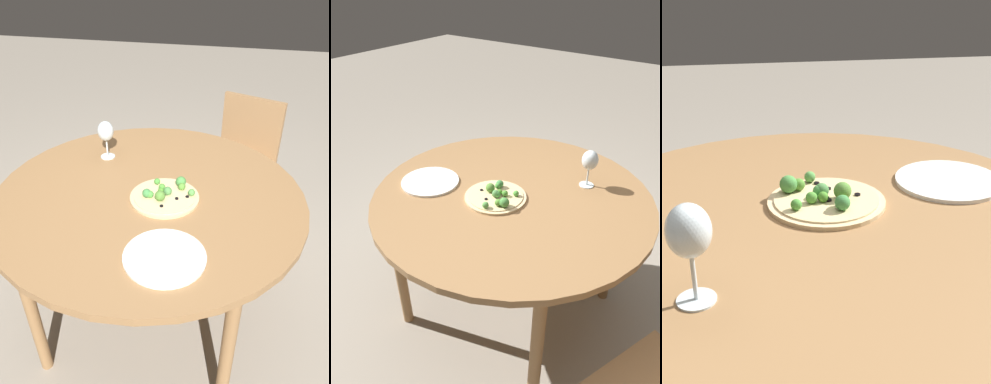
{
  "view_description": "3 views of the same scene",
  "coord_description": "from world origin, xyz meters",
  "views": [
    {
      "loc": [
        -1.2,
        -0.34,
        1.57
      ],
      "look_at": [
        -0.04,
        -0.07,
        0.77
      ],
      "focal_mm": 35.0,
      "sensor_mm": 36.0,
      "label": 1
    },
    {
      "loc": [
        0.77,
        -1.17,
        1.63
      ],
      "look_at": [
        -0.04,
        -0.07,
        0.77
      ],
      "focal_mm": 35.0,
      "sensor_mm": 36.0,
      "label": 2
    },
    {
      "loc": [
        0.15,
        1.02,
        1.26
      ],
      "look_at": [
        -0.04,
        -0.07,
        0.77
      ],
      "focal_mm": 50.0,
      "sensor_mm": 36.0,
      "label": 3
    }
  ],
  "objects": [
    {
      "name": "plate_near",
      "position": [
        -0.36,
        -0.15,
        0.75
      ],
      "size": [
        0.27,
        0.27,
        0.01
      ],
      "color": "white",
      "rests_on": "dining_table"
    },
    {
      "name": "chair",
      "position": [
        0.89,
        -0.34,
        0.44
      ],
      "size": [
        0.52,
        0.52,
        0.81
      ],
      "rotation": [
        0.0,
        0.0,
        -1.94
      ],
      "color": "#997047",
      "rests_on": "ground_plane"
    },
    {
      "name": "wine_glass",
      "position": [
        0.24,
        0.26,
        0.87
      ],
      "size": [
        0.07,
        0.07,
        0.18
      ],
      "color": "silver",
      "rests_on": "dining_table"
    },
    {
      "name": "pizza",
      "position": [
        -0.03,
        -0.07,
        0.75
      ],
      "size": [
        0.27,
        0.27,
        0.06
      ],
      "color": "#DBBC89",
      "rests_on": "dining_table"
    },
    {
      "name": "dining_table",
      "position": [
        0.0,
        0.0,
        0.68
      ],
      "size": [
        1.23,
        1.23,
        0.74
      ],
      "color": "olive",
      "rests_on": "ground_plane"
    },
    {
      "name": "ground_plane",
      "position": [
        0.0,
        0.0,
        0.0
      ],
      "size": [
        12.0,
        12.0,
        0.0
      ],
      "primitive_type": "plane",
      "color": "gray"
    }
  ]
}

